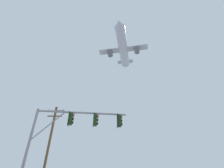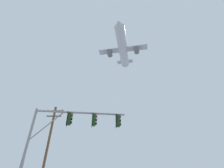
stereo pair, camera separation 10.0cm
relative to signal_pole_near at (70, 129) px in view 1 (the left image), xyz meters
The scene contains 3 objects.
signal_pole_near is the anchor object (origin of this frame).
utility_pole 8.44m from the signal_pole_near, 119.37° to the left, with size 2.20×0.28×10.18m.
airplane 45.79m from the signal_pole_near, 76.29° to the left, with size 16.49×21.35×5.82m.
Camera 1 is at (-0.87, -3.94, 1.58)m, focal length 25.64 mm.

